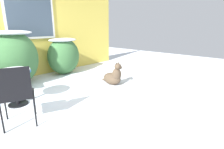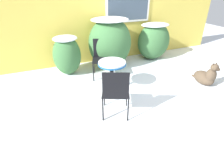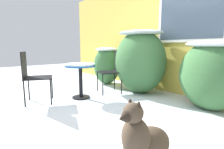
{
  "view_description": "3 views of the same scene",
  "coord_description": "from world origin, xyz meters",
  "px_view_note": "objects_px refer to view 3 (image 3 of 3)",
  "views": [
    {
      "loc": [
        -1.82,
        -3.26,
        1.52
      ],
      "look_at": [
        1.54,
        -0.24,
        0.28
      ],
      "focal_mm": 28.0,
      "sensor_mm": 36.0,
      "label": 1
    },
    {
      "loc": [
        -1.98,
        -2.9,
        2.18
      ],
      "look_at": [
        -0.68,
        0.31,
        0.41
      ],
      "focal_mm": 28.0,
      "sensor_mm": 36.0,
      "label": 2
    },
    {
      "loc": [
        2.49,
        -1.43,
        1.06
      ],
      "look_at": [
        0.0,
        0.6,
        0.55
      ],
      "focal_mm": 28.0,
      "sensor_mm": 36.0,
      "label": 3
    }
  ],
  "objects_px": {
    "patio_table": "(80,71)",
    "patio_chair_near_table": "(113,69)",
    "patio_chair_far_side": "(33,75)",
    "dog": "(143,141)"
  },
  "relations": [
    {
      "from": "patio_chair_near_table",
      "to": "dog",
      "type": "xyz_separation_m",
      "value": [
        2.17,
        -1.42,
        -0.33
      ]
    },
    {
      "from": "patio_table",
      "to": "dog",
      "type": "height_order",
      "value": "patio_table"
    },
    {
      "from": "patio_table",
      "to": "dog",
      "type": "distance_m",
      "value": 2.32
    },
    {
      "from": "dog",
      "to": "patio_chair_far_side",
      "type": "bearing_deg",
      "value": -175.78
    },
    {
      "from": "patio_table",
      "to": "dog",
      "type": "xyz_separation_m",
      "value": [
        2.21,
        -0.6,
        -0.35
      ]
    },
    {
      "from": "patio_chair_near_table",
      "to": "patio_chair_far_side",
      "type": "xyz_separation_m",
      "value": [
        -0.32,
        -1.66,
        0.0
      ]
    },
    {
      "from": "patio_chair_near_table",
      "to": "patio_chair_far_side",
      "type": "distance_m",
      "value": 1.7
    },
    {
      "from": "patio_table",
      "to": "dog",
      "type": "bearing_deg",
      "value": -15.22
    },
    {
      "from": "patio_table",
      "to": "dog",
      "type": "relative_size",
      "value": 0.99
    },
    {
      "from": "patio_table",
      "to": "patio_chair_near_table",
      "type": "xyz_separation_m",
      "value": [
        0.05,
        0.82,
        -0.03
      ]
    }
  ]
}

